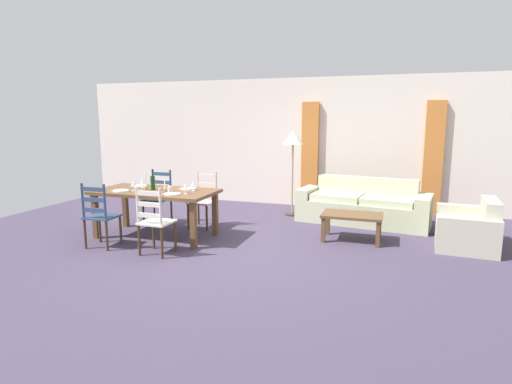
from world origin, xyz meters
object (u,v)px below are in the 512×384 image
object	(u,v)px
dining_chair_near_left	(100,215)
wine_glass_near_left	(133,184)
wine_glass_far_left	(142,181)
standing_lamp	(293,143)
wine_glass_far_right	(193,184)
couch	(363,207)
wine_bottle	(153,182)
dining_chair_far_left	(159,197)
dining_table	(155,196)
dining_chair_far_right	(204,200)
coffee_cup_primary	(170,189)
wine_glass_near_right	(185,186)
coffee_table	(352,218)
armchair_upholstered	(471,230)
dining_chair_near_right	(155,221)

from	to	relation	value
dining_chair_near_left	wine_glass_near_left	distance (m)	0.74
wine_glass_far_left	standing_lamp	xyz separation A→B (m)	(2.00, 2.04, 0.55)
wine_glass_far_right	couch	bearing A→B (deg)	37.18
standing_lamp	wine_glass_far_right	bearing A→B (deg)	-117.99
dining_chair_near_left	wine_bottle	size ratio (longest dim) A/B	3.04
dining_chair_near_left	dining_chair_far_left	bearing A→B (deg)	88.71
couch	wine_bottle	bearing A→B (deg)	-147.64
wine_glass_far_left	couch	size ratio (longest dim) A/B	0.07
dining_table	wine_glass_far_right	world-z (taller)	wine_glass_far_right
dining_chair_far_right	wine_glass_far_left	size ratio (longest dim) A/B	5.96
wine_glass_far_left	coffee_cup_primary	size ratio (longest dim) A/B	1.79
dining_table	dining_chair_far_right	size ratio (longest dim) A/B	1.98
dining_table	dining_chair_near_left	world-z (taller)	dining_chair_near_left
wine_bottle	wine_glass_near_left	distance (m)	0.30
wine_glass_near_right	standing_lamp	size ratio (longest dim) A/B	0.10
dining_table	dining_chair_far_right	distance (m)	0.93
dining_chair_far_left	wine_bottle	world-z (taller)	wine_bottle
dining_table	coffee_table	size ratio (longest dim) A/B	2.11
wine_glass_far_right	coffee_table	distance (m)	2.50
dining_chair_far_left	wine_glass_near_right	bearing A→B (deg)	-41.27
dining_chair_near_left	dining_chair_far_left	distance (m)	1.53
dining_table	dining_chair_far_right	xyz separation A→B (m)	(0.45, 0.79, -0.19)
wine_glass_near_left	armchair_upholstered	bearing A→B (deg)	13.15
dining_chair_near_right	wine_glass_far_left	size ratio (longest dim) A/B	5.96
armchair_upholstered	wine_glass_far_right	bearing A→B (deg)	-167.71
wine_glass_near_left	couch	xyz separation A→B (m)	(3.34, 2.13, -0.57)
wine_bottle	coffee_cup_primary	distance (m)	0.38
armchair_upholstered	dining_chair_far_left	bearing A→B (deg)	-177.21
dining_chair_far_left	wine_bottle	xyz separation A→B (m)	(0.37, -0.74, 0.39)
dining_chair_far_right	standing_lamp	bearing A→B (deg)	48.40
standing_lamp	dining_chair_near_left	bearing A→B (deg)	-126.14
dining_table	wine_glass_far_left	world-z (taller)	wine_glass_far_left
dining_chair_far_left	coffee_cup_primary	distance (m)	1.16
dining_chair_near_left	coffee_cup_primary	size ratio (longest dim) A/B	10.67
wine_glass_far_right	dining_chair_far_right	bearing A→B (deg)	102.43
dining_chair_near_left	wine_bottle	distance (m)	0.96
dining_chair_near_right	couch	distance (m)	3.79
dining_chair_far_right	coffee_cup_primary	size ratio (longest dim) A/B	10.67
dining_chair_near_right	coffee_cup_primary	size ratio (longest dim) A/B	10.67
wine_glass_far_left	couch	world-z (taller)	wine_glass_far_left
dining_chair_near_right	coffee_cup_primary	xyz separation A→B (m)	(-0.17, 0.72, 0.32)
dining_table	armchair_upholstered	bearing A→B (deg)	12.35
dining_chair_near_left	wine_glass_near_right	distance (m)	1.29
couch	standing_lamp	size ratio (longest dim) A/B	1.45
dining_table	couch	size ratio (longest dim) A/B	0.80
dining_chair_far_left	coffee_table	size ratio (longest dim) A/B	1.07
dining_chair_near_right	standing_lamp	size ratio (longest dim) A/B	0.59
dining_chair_far_left	dining_chair_near_right	bearing A→B (deg)	-60.12
dining_table	wine_bottle	xyz separation A→B (m)	(-0.05, 0.03, 0.20)
wine_glass_far_left	wine_glass_far_right	size ratio (longest dim) A/B	1.00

